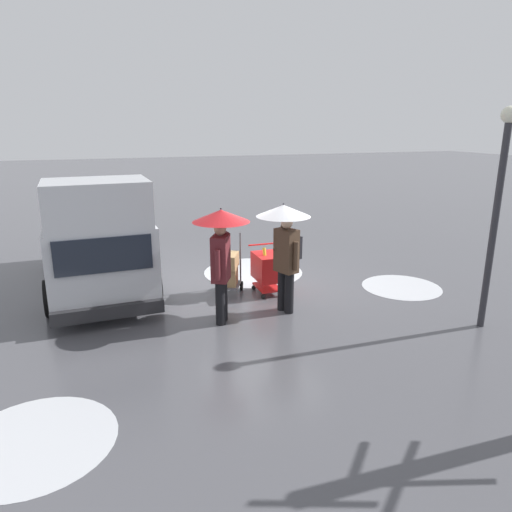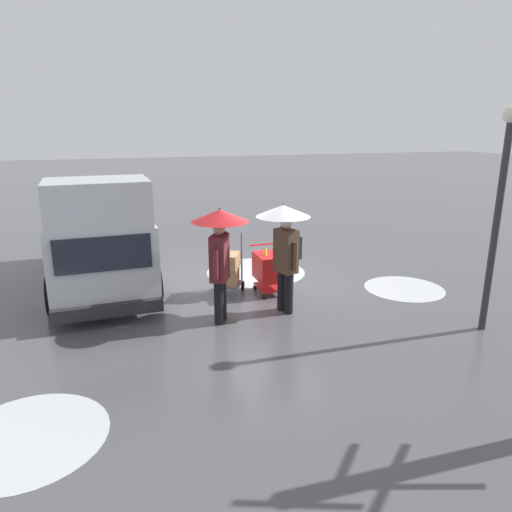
{
  "view_description": "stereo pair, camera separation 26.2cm",
  "coord_description": "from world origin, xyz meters",
  "px_view_note": "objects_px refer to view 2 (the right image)",
  "views": [
    {
      "loc": [
        3.5,
        9.48,
        3.56
      ],
      "look_at": [
        0.51,
        1.06,
        1.05
      ],
      "focal_mm": 32.84,
      "sensor_mm": 36.0,
      "label": 1
    },
    {
      "loc": [
        3.25,
        9.56,
        3.56
      ],
      "look_at": [
        0.51,
        1.06,
        1.05
      ],
      "focal_mm": 32.84,
      "sensor_mm": 36.0,
      "label": 2
    }
  ],
  "objects_px": {
    "shopping_cart_vendor": "(268,268)",
    "street_lamp": "(500,198)",
    "cargo_van_parked_right": "(100,236)",
    "hand_dolly_boxes": "(229,269)",
    "pedestrian_black_side": "(285,233)",
    "pedestrian_pink_side": "(220,239)"
  },
  "relations": [
    {
      "from": "shopping_cart_vendor",
      "to": "street_lamp",
      "type": "height_order",
      "value": "street_lamp"
    },
    {
      "from": "cargo_van_parked_right",
      "to": "shopping_cart_vendor",
      "type": "height_order",
      "value": "cargo_van_parked_right"
    },
    {
      "from": "hand_dolly_boxes",
      "to": "street_lamp",
      "type": "distance_m",
      "value": 5.33
    },
    {
      "from": "shopping_cart_vendor",
      "to": "pedestrian_black_side",
      "type": "height_order",
      "value": "pedestrian_black_side"
    },
    {
      "from": "cargo_van_parked_right",
      "to": "street_lamp",
      "type": "relative_size",
      "value": 1.4
    },
    {
      "from": "pedestrian_black_side",
      "to": "street_lamp",
      "type": "height_order",
      "value": "street_lamp"
    },
    {
      "from": "hand_dolly_boxes",
      "to": "cargo_van_parked_right",
      "type": "bearing_deg",
      "value": -27.64
    },
    {
      "from": "pedestrian_pink_side",
      "to": "street_lamp",
      "type": "height_order",
      "value": "street_lamp"
    },
    {
      "from": "pedestrian_black_side",
      "to": "hand_dolly_boxes",
      "type": "bearing_deg",
      "value": -58.4
    },
    {
      "from": "shopping_cart_vendor",
      "to": "pedestrian_pink_side",
      "type": "relative_size",
      "value": 0.49
    },
    {
      "from": "cargo_van_parked_right",
      "to": "shopping_cart_vendor",
      "type": "relative_size",
      "value": 5.18
    },
    {
      "from": "pedestrian_black_side",
      "to": "street_lamp",
      "type": "bearing_deg",
      "value": 148.51
    },
    {
      "from": "shopping_cart_vendor",
      "to": "pedestrian_pink_side",
      "type": "xyz_separation_m",
      "value": [
        1.33,
        1.13,
        1.02
      ]
    },
    {
      "from": "pedestrian_pink_side",
      "to": "pedestrian_black_side",
      "type": "distance_m",
      "value": 1.29
    },
    {
      "from": "pedestrian_black_side",
      "to": "pedestrian_pink_side",
      "type": "bearing_deg",
      "value": 4.32
    },
    {
      "from": "shopping_cart_vendor",
      "to": "street_lamp",
      "type": "relative_size",
      "value": 0.27
    },
    {
      "from": "cargo_van_parked_right",
      "to": "shopping_cart_vendor",
      "type": "distance_m",
      "value": 3.83
    },
    {
      "from": "cargo_van_parked_right",
      "to": "pedestrian_pink_side",
      "type": "height_order",
      "value": "cargo_van_parked_right"
    },
    {
      "from": "hand_dolly_boxes",
      "to": "pedestrian_pink_side",
      "type": "bearing_deg",
      "value": 69.12
    },
    {
      "from": "pedestrian_pink_side",
      "to": "pedestrian_black_side",
      "type": "relative_size",
      "value": 1.0
    },
    {
      "from": "cargo_van_parked_right",
      "to": "hand_dolly_boxes",
      "type": "xyz_separation_m",
      "value": [
        -2.61,
        1.37,
        -0.62
      ]
    },
    {
      "from": "hand_dolly_boxes",
      "to": "street_lamp",
      "type": "height_order",
      "value": "street_lamp"
    }
  ]
}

